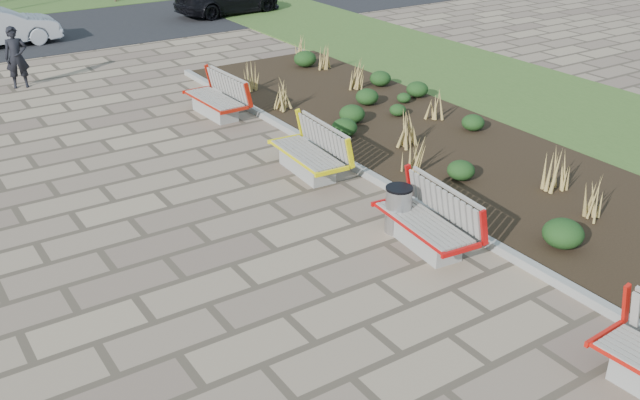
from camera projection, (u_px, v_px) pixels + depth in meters
ground at (351, 377)px, 9.11m from camera, size 120.00×120.00×0.00m
planting_bed at (448, 150)px, 15.94m from camera, size 4.50×18.00×0.10m
planting_curb at (364, 172)px, 14.77m from camera, size 0.16×18.00×0.15m
grass_verge_near at (585, 113)px, 18.30m from camera, size 5.00×38.00×0.04m
bench_b at (424, 219)px, 11.96m from camera, size 1.09×2.17×1.00m
bench_c at (307, 151)px, 14.71m from camera, size 1.02×2.15×1.00m
bench_d at (214, 97)px, 17.98m from camera, size 0.98×2.13×1.00m
litter_bin at (398, 210)px, 12.46m from camera, size 0.46×0.46×0.84m
pedestrian at (16, 57)px, 20.01m from camera, size 0.71×0.54×1.73m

